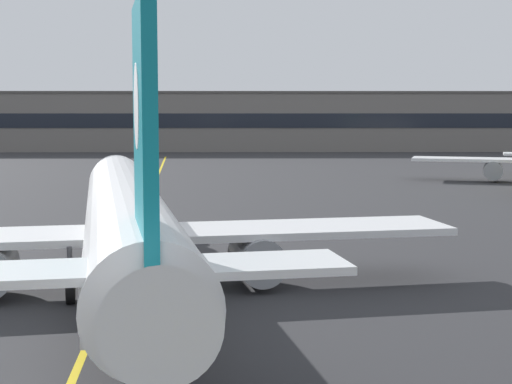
% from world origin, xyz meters
% --- Properties ---
extents(taxiway_centreline, '(13.93, 179.51, 0.01)m').
position_xyz_m(taxiway_centreline, '(0.00, 30.00, 0.00)').
color(taxiway_centreline, yellow).
rests_on(taxiway_centreline, ground).
extents(airliner_foreground, '(32.34, 41.29, 11.65)m').
position_xyz_m(airliner_foreground, '(1.98, 15.61, 3.37)').
color(airliner_foreground, white).
rests_on(airliner_foreground, ground).
extents(safety_cone_by_nose_gear, '(0.44, 0.44, 0.55)m').
position_xyz_m(safety_cone_by_nose_gear, '(2.67, 32.51, 0.26)').
color(safety_cone_by_nose_gear, orange).
rests_on(safety_cone_by_nose_gear, ground).
extents(terminal_building, '(150.00, 12.40, 11.81)m').
position_xyz_m(terminal_building, '(-7.11, 139.62, 5.91)').
color(terminal_building, slate).
rests_on(terminal_building, ground).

